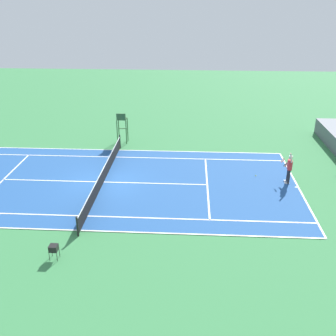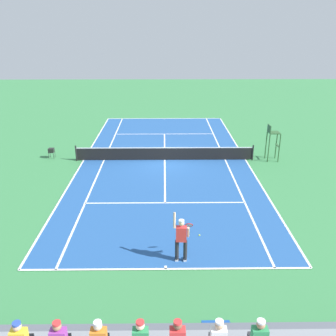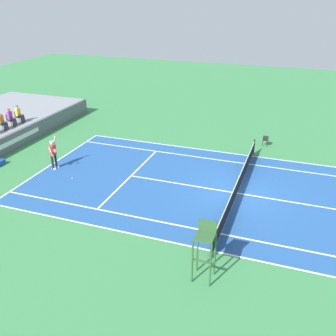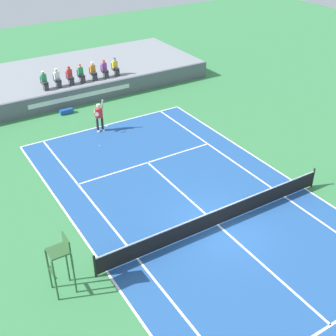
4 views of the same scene
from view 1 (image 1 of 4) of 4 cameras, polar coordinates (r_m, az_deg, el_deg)
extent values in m
plane|color=#387F47|center=(24.78, -9.25, -2.06)|extent=(80.00, 80.00, 0.00)
cube|color=#235193|center=(24.78, -9.26, -2.04)|extent=(10.98, 23.78, 0.02)
cube|color=white|center=(25.09, 18.34, -2.64)|extent=(10.98, 0.10, 0.01)
cube|color=white|center=(29.71, -7.08, 2.59)|extent=(0.10, 23.78, 0.01)
cube|color=white|center=(20.13, -12.51, -8.81)|extent=(0.10, 23.78, 0.01)
cube|color=white|center=(28.45, -7.56, 1.59)|extent=(0.10, 23.78, 0.01)
cube|color=white|center=(21.26, -11.55, -6.83)|extent=(0.10, 23.78, 0.01)
cube|color=white|center=(24.23, 5.70, -2.42)|extent=(8.22, 0.10, 0.01)
cube|color=white|center=(26.88, -22.71, -1.53)|extent=(8.22, 0.10, 0.01)
cube|color=white|center=(24.77, -9.26, -2.01)|extent=(0.10, 12.80, 0.01)
cube|color=white|center=(25.07, 18.12, -2.64)|extent=(0.10, 0.20, 0.01)
cylinder|color=black|center=(29.94, -6.98, 3.82)|extent=(0.10, 0.10, 1.07)
cylinder|color=black|center=(19.50, -12.98, -8.25)|extent=(0.10, 0.10, 1.07)
cube|color=black|center=(24.58, -9.33, -1.05)|extent=(11.78, 0.02, 0.84)
cube|color=white|center=(24.41, -9.39, -0.16)|extent=(11.78, 0.03, 0.06)
cylinder|color=#232328|center=(25.16, 17.07, -1.29)|extent=(0.15, 0.15, 0.92)
cylinder|color=#232328|center=(25.44, 16.96, -0.99)|extent=(0.15, 0.15, 0.92)
cube|color=white|center=(25.32, 16.83, -2.13)|extent=(0.14, 0.29, 0.10)
cube|color=white|center=(25.60, 16.72, -1.81)|extent=(0.14, 0.29, 0.10)
cube|color=red|center=(25.00, 17.22, 0.44)|extent=(0.41, 0.26, 0.60)
sphere|color=beige|center=(24.83, 17.35, 1.44)|extent=(0.22, 0.22, 0.22)
cylinder|color=white|center=(24.80, 17.38, 1.63)|extent=(0.21, 0.21, 0.06)
cylinder|color=beige|center=(24.55, 17.41, 1.40)|extent=(0.10, 0.22, 0.61)
cylinder|color=beige|center=(25.21, 16.91, 0.73)|extent=(0.11, 0.33, 0.56)
cylinder|color=black|center=(25.28, 16.60, 0.50)|extent=(0.05, 0.19, 0.25)
torus|color=red|center=(25.14, 16.27, 1.06)|extent=(0.31, 0.21, 0.26)
cylinder|color=silver|center=(25.14, 16.27, 1.06)|extent=(0.28, 0.17, 0.22)
sphere|color=#D1E533|center=(25.89, 12.59, -1.09)|extent=(0.07, 0.07, 0.07)
cylinder|color=#2D562D|center=(31.40, -7.14, 5.57)|extent=(0.07, 0.07, 1.90)
cylinder|color=#2D562D|center=(31.28, -5.87, 5.56)|extent=(0.07, 0.07, 1.90)
cylinder|color=#2D562D|center=(30.75, -7.36, 5.16)|extent=(0.07, 0.07, 1.90)
cylinder|color=#2D562D|center=(30.63, -6.07, 5.15)|extent=(0.07, 0.07, 1.90)
cube|color=#2D562D|center=(30.72, -6.70, 7.09)|extent=(0.70, 0.70, 0.06)
cube|color=#2D562D|center=(30.31, -6.83, 7.39)|extent=(0.06, 0.70, 0.48)
cube|color=#2D562D|center=(31.28, -6.52, 5.71)|extent=(0.10, 0.70, 0.04)
cube|color=black|center=(18.21, -16.25, -11.07)|extent=(0.36, 0.36, 0.28)
cylinder|color=black|center=(18.60, -16.46, -11.62)|extent=(0.02, 0.02, 0.42)
cylinder|color=black|center=(18.34, -16.80, -12.22)|extent=(0.02, 0.02, 0.42)
cylinder|color=black|center=(18.49, -15.45, -11.71)|extent=(0.02, 0.02, 0.42)
cylinder|color=black|center=(18.23, -15.78, -12.32)|extent=(0.02, 0.02, 0.42)
ellipsoid|color=#D1E533|center=(18.17, -16.28, -10.86)|extent=(0.30, 0.30, 0.12)
camera|label=2|loc=(28.27, 44.36, 12.96)|focal=39.18mm
camera|label=3|loc=(41.22, -8.41, 22.87)|focal=41.02mm
camera|label=4|loc=(36.33, -27.84, 24.53)|focal=47.46mm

